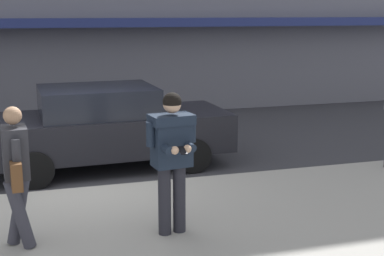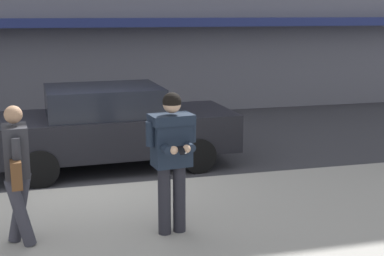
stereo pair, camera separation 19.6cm
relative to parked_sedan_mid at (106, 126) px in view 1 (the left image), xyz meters
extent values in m
plane|color=#333338|center=(-0.63, -1.31, -0.79)|extent=(80.00, 80.00, 0.00)
cube|color=#99968E|center=(0.37, -4.16, -0.72)|extent=(32.00, 5.30, 0.14)
cube|color=silver|center=(0.37, -1.26, -0.79)|extent=(28.00, 0.12, 0.01)
cube|color=navy|center=(0.37, 4.84, 1.81)|extent=(26.60, 0.70, 0.24)
cube|color=black|center=(0.04, 0.00, -0.12)|extent=(4.58, 2.02, 0.70)
cube|color=black|center=(-0.14, -0.01, 0.49)|extent=(2.14, 1.73, 0.52)
cylinder|color=black|center=(1.40, 0.92, -0.47)|extent=(0.65, 0.25, 0.64)
cylinder|color=black|center=(1.47, -0.79, -0.47)|extent=(0.65, 0.25, 0.64)
cylinder|color=black|center=(-1.39, 0.80, -0.47)|extent=(0.65, 0.25, 0.64)
cylinder|color=black|center=(-1.32, -0.91, -0.47)|extent=(0.65, 0.25, 0.64)
cylinder|color=#23232B|center=(0.45, -3.64, -0.21)|extent=(0.16, 0.16, 0.88)
cylinder|color=#23232B|center=(0.25, -3.66, -0.21)|extent=(0.16, 0.16, 0.88)
cube|color=#192333|center=(0.35, -3.65, 0.55)|extent=(0.50, 0.36, 0.64)
cube|color=#192333|center=(0.35, -3.65, 0.82)|extent=(0.56, 0.41, 0.12)
cylinder|color=#192333|center=(0.61, -3.61, 0.66)|extent=(0.11, 0.11, 0.30)
cylinder|color=#192333|center=(0.52, -3.79, 0.51)|extent=(0.14, 0.31, 0.10)
sphere|color=tan|center=(0.47, -3.94, 0.51)|extent=(0.10, 0.10, 0.10)
cylinder|color=#192333|center=(0.08, -3.69, 0.66)|extent=(0.11, 0.11, 0.30)
cylinder|color=#192333|center=(0.22, -3.83, 0.51)|extent=(0.14, 0.31, 0.10)
sphere|color=tan|center=(0.31, -3.96, 0.51)|extent=(0.10, 0.10, 0.10)
cube|color=black|center=(0.39, -3.99, 0.51)|extent=(0.09, 0.15, 0.07)
sphere|color=tan|center=(0.35, -3.68, 1.01)|extent=(0.22, 0.22, 0.22)
sphere|color=black|center=(0.35, -3.68, 1.04)|extent=(0.23, 0.23, 0.23)
cylinder|color=#33333D|center=(-1.50, -3.43, -0.22)|extent=(0.34, 0.18, 0.87)
cylinder|color=#33333D|center=(-1.48, -3.61, -0.22)|extent=(0.34, 0.18, 0.87)
cube|color=#2D2D33|center=(-1.49, -3.52, 0.51)|extent=(0.32, 0.44, 0.60)
cylinder|color=#2D2D33|center=(-1.51, -3.27, 0.43)|extent=(0.10, 0.10, 0.58)
cylinder|color=#2D2D33|center=(-1.46, -3.77, 0.43)|extent=(0.10, 0.10, 0.58)
sphere|color=tan|center=(-1.49, -3.52, 0.94)|extent=(0.21, 0.21, 0.21)
cube|color=brown|center=(-1.48, -3.82, 0.31)|extent=(0.14, 0.25, 0.32)
camera|label=1|loc=(-1.20, -9.83, 2.10)|focal=50.00mm
camera|label=2|loc=(-1.01, -9.88, 2.10)|focal=50.00mm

